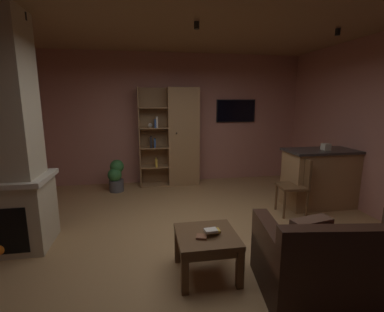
% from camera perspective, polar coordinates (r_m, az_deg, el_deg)
% --- Properties ---
extents(floor, '(5.76, 5.61, 0.02)m').
position_cam_1_polar(floor, '(3.88, 1.04, -16.74)').
color(floor, '#A37A4C').
rests_on(floor, ground).
extents(wall_back, '(5.88, 0.06, 2.82)m').
position_cam_1_polar(wall_back, '(6.24, -3.81, 7.56)').
color(wall_back, '#AD7060').
rests_on(wall_back, ground).
extents(ceiling, '(5.76, 5.61, 0.02)m').
position_cam_1_polar(ceiling, '(3.57, 1.23, 27.90)').
color(ceiling, '#8E6B47').
extents(window_pane_back, '(0.65, 0.01, 0.74)m').
position_cam_1_polar(window_pane_back, '(6.20, -7.56, 5.79)').
color(window_pane_back, white).
extents(stone_fireplace, '(1.02, 0.76, 2.82)m').
position_cam_1_polar(stone_fireplace, '(3.97, -34.74, 1.53)').
color(stone_fireplace, '#BCAD8E').
rests_on(stone_fireplace, ground).
extents(bookshelf_cabinet, '(1.27, 0.41, 2.09)m').
position_cam_1_polar(bookshelf_cabinet, '(6.02, -2.66, 3.85)').
color(bookshelf_cabinet, '#997047').
rests_on(bookshelf_cabinet, ground).
extents(kitchen_bar_counter, '(1.45, 0.64, 1.00)m').
position_cam_1_polar(kitchen_bar_counter, '(5.36, 25.78, -4.02)').
color(kitchen_bar_counter, '#997047').
rests_on(kitchen_bar_counter, ground).
extents(tissue_box, '(0.12, 0.12, 0.11)m').
position_cam_1_polar(tissue_box, '(5.18, 25.81, 1.72)').
color(tissue_box, '#BFB299').
rests_on(tissue_box, kitchen_bar_counter).
extents(leather_couch, '(1.70, 1.10, 0.84)m').
position_cam_1_polar(leather_couch, '(3.14, 29.23, -18.96)').
color(leather_couch, '#382116').
rests_on(leather_couch, ground).
extents(coffee_table, '(0.62, 0.63, 0.45)m').
position_cam_1_polar(coffee_table, '(3.03, 3.03, -17.21)').
color(coffee_table, brown).
rests_on(coffee_table, ground).
extents(table_book_0, '(0.13, 0.13, 0.02)m').
position_cam_1_polar(table_book_0, '(2.91, 1.99, -16.25)').
color(table_book_0, brown).
rests_on(table_book_0, coffee_table).
extents(table_book_1, '(0.14, 0.10, 0.02)m').
position_cam_1_polar(table_book_1, '(2.98, 4.40, -15.09)').
color(table_book_1, gold).
rests_on(table_book_1, coffee_table).
extents(table_book_2, '(0.14, 0.11, 0.03)m').
position_cam_1_polar(table_book_2, '(2.93, 3.89, -15.03)').
color(table_book_2, beige).
rests_on(table_book_2, coffee_table).
extents(dining_chair, '(0.46, 0.46, 0.92)m').
position_cam_1_polar(dining_chair, '(4.77, 20.81, -5.07)').
color(dining_chair, brown).
rests_on(dining_chair, ground).
extents(potted_floor_plant, '(0.32, 0.35, 0.64)m').
position_cam_1_polar(potted_floor_plant, '(5.83, -15.34, -3.88)').
color(potted_floor_plant, '#4C4C51').
rests_on(potted_floor_plant, ground).
extents(wall_mounted_tv, '(0.90, 0.06, 0.50)m').
position_cam_1_polar(wall_mounted_tv, '(6.48, 8.98, 9.15)').
color(wall_mounted_tv, black).
extents(track_light_spot_0, '(0.07, 0.07, 0.09)m').
position_cam_1_polar(track_light_spot_0, '(4.01, -31.34, 23.33)').
color(track_light_spot_0, black).
extents(track_light_spot_1, '(0.07, 0.07, 0.09)m').
position_cam_1_polar(track_light_spot_1, '(3.90, 0.97, 25.25)').
color(track_light_spot_1, black).
extents(track_light_spot_2, '(0.07, 0.07, 0.09)m').
position_cam_1_polar(track_light_spot_2, '(4.70, 27.75, 21.61)').
color(track_light_spot_2, black).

